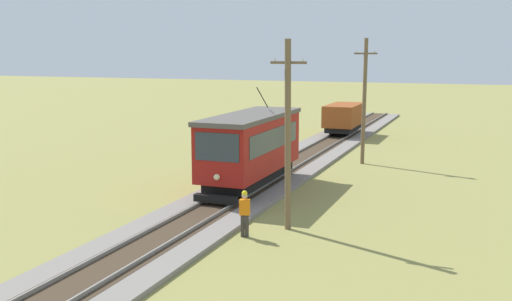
# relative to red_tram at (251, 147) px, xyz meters

# --- Properties ---
(red_tram) EXTENTS (2.60, 8.54, 4.79)m
(red_tram) POSITION_rel_red_tram_xyz_m (0.00, 0.00, 0.00)
(red_tram) COLOR maroon
(red_tram) RESTS_ON rail_right
(freight_car) EXTENTS (2.40, 5.20, 2.31)m
(freight_car) POSITION_rel_red_tram_xyz_m (-0.00, 20.57, -0.64)
(freight_car) COLOR #93471E
(freight_car) RESTS_ON rail_right
(utility_pole_near_tram) EXTENTS (1.40, 0.44, 7.34)m
(utility_pole_near_tram) POSITION_rel_red_tram_xyz_m (3.82, -5.81, 1.57)
(utility_pole_near_tram) COLOR brown
(utility_pole_near_tram) RESTS_ON ground
(utility_pole_mid) EXTENTS (1.40, 0.43, 7.68)m
(utility_pole_mid) POSITION_rel_red_tram_xyz_m (3.82, 9.16, 1.74)
(utility_pole_mid) COLOR brown
(utility_pole_mid) RESTS_ON ground
(track_worker) EXTENTS (0.42, 0.32, 1.78)m
(track_worker) POSITION_rel_red_tram_xyz_m (2.64, -7.26, -1.21)
(track_worker) COLOR #38332D
(track_worker) RESTS_ON ground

